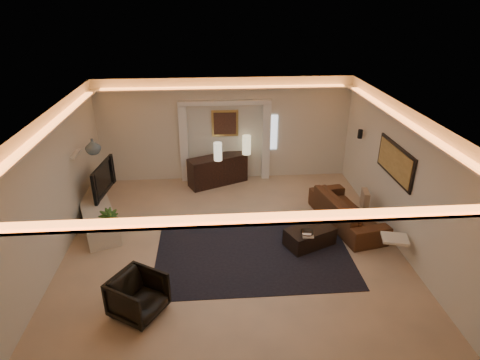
{
  "coord_description": "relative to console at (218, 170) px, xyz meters",
  "views": [
    {
      "loc": [
        -0.4,
        -7.31,
        4.96
      ],
      "look_at": [
        0.2,
        0.6,
        1.25
      ],
      "focal_mm": 30.24,
      "sensor_mm": 36.0,
      "label": 1
    }
  ],
  "objects": [
    {
      "name": "throw_blanket",
      "position": [
        3.39,
        -3.95,
        0.15
      ],
      "size": [
        0.58,
        0.51,
        0.05
      ],
      "primitive_type": "cube",
      "rotation": [
        0.0,
        0.0,
        -0.24
      ],
      "color": "white",
      "rests_on": "sofa"
    },
    {
      "name": "ginger_jar",
      "position": [
        -2.78,
        -1.78,
        1.45
      ],
      "size": [
        0.44,
        0.44,
        0.35
      ],
      "primitive_type": "imported",
      "rotation": [
        0.0,
        0.0,
        0.38
      ],
      "color": "slate",
      "rests_on": "wall_niche"
    },
    {
      "name": "coffee_table",
      "position": [
        1.88,
        -3.23,
        -0.2
      ],
      "size": [
        1.16,
        0.93,
        0.38
      ],
      "primitive_type": "cube",
      "rotation": [
        0.0,
        0.0,
        0.43
      ],
      "color": "black",
      "rests_on": "ground"
    },
    {
      "name": "lamp_left",
      "position": [
        0.01,
        -0.25,
        0.69
      ],
      "size": [
        0.29,
        0.29,
        0.5
      ],
      "primitive_type": "cylinder",
      "rotation": [
        0.0,
        0.0,
        0.35
      ],
      "color": "#ECE5C3",
      "rests_on": "console"
    },
    {
      "name": "bowl",
      "position": [
        1.75,
        -3.45,
        0.04
      ],
      "size": [
        0.34,
        0.34,
        0.07
      ],
      "primitive_type": "imported",
      "rotation": [
        0.0,
        0.0,
        -0.23
      ],
      "color": "black",
      "rests_on": "coffee_table"
    },
    {
      "name": "wall_left",
      "position": [
        -3.26,
        -3.1,
        1.05
      ],
      "size": [
        0.0,
        7.0,
        7.0
      ],
      "primitive_type": "plane",
      "rotation": [
        1.57,
        0.0,
        1.57
      ],
      "color": "beige",
      "rests_on": "ground"
    },
    {
      "name": "art_panel_gold",
      "position": [
        3.68,
        -2.8,
        1.3
      ],
      "size": [
        0.02,
        1.5,
        0.62
      ],
      "primitive_type": "cube",
      "color": "tan",
      "rests_on": "wall_right"
    },
    {
      "name": "ceiling",
      "position": [
        0.24,
        -3.1,
        2.5
      ],
      "size": [
        7.0,
        7.0,
        0.0
      ],
      "primitive_type": "plane",
      "rotation": [
        3.14,
        0.0,
        0.0
      ],
      "color": "white",
      "rests_on": "ground"
    },
    {
      "name": "wall_back",
      "position": [
        0.24,
        0.4,
        1.05
      ],
      "size": [
        7.0,
        0.0,
        7.0
      ],
      "primitive_type": "plane",
      "rotation": [
        1.57,
        0.0,
        0.0
      ],
      "color": "beige",
      "rests_on": "ground"
    },
    {
      "name": "armchair",
      "position": [
        -1.46,
        -5.03,
        -0.04
      ],
      "size": [
        1.09,
        1.08,
        0.73
      ],
      "primitive_type": "imported",
      "rotation": [
        0.0,
        0.0,
        1.01
      ],
      "color": "black",
      "rests_on": "ground"
    },
    {
      "name": "painting_frame",
      "position": [
        0.24,
        0.37,
        1.25
      ],
      "size": [
        0.74,
        0.04,
        0.74
      ],
      "primitive_type": "cube",
      "color": "tan",
      "rests_on": "wall_back"
    },
    {
      "name": "wall_front",
      "position": [
        0.24,
        -6.6,
        1.05
      ],
      "size": [
        7.0,
        0.0,
        7.0
      ],
      "primitive_type": "plane",
      "rotation": [
        -1.57,
        0.0,
        0.0
      ],
      "color": "beige",
      "rests_on": "ground"
    },
    {
      "name": "wall_niche",
      "position": [
        -3.2,
        -1.7,
        1.25
      ],
      "size": [
        0.1,
        0.55,
        0.04
      ],
      "primitive_type": "cube",
      "color": "silver",
      "rests_on": "wall_left"
    },
    {
      "name": "area_rug",
      "position": [
        0.64,
        -3.3,
        -0.39
      ],
      "size": [
        4.0,
        3.0,
        0.01
      ],
      "primitive_type": "cube",
      "color": "black",
      "rests_on": "ground"
    },
    {
      "name": "plant",
      "position": [
        -2.39,
        -2.81,
        -0.01
      ],
      "size": [
        0.58,
        0.58,
        0.78
      ],
      "primitive_type": "imported",
      "rotation": [
        0.0,
        0.0,
        0.42
      ],
      "color": "#284E19",
      "rests_on": "ground"
    },
    {
      "name": "daylight_slit",
      "position": [
        1.59,
        0.38,
        0.95
      ],
      "size": [
        0.25,
        0.03,
        1.0
      ],
      "primitive_type": "cube",
      "color": "white",
      "rests_on": "wall_back"
    },
    {
      "name": "pilaster_left",
      "position": [
        -0.91,
        0.3,
        0.7
      ],
      "size": [
        0.22,
        0.2,
        2.2
      ],
      "primitive_type": "cube",
      "color": "silver",
      "rests_on": "ground"
    },
    {
      "name": "console",
      "position": [
        0.0,
        0.0,
        0.0
      ],
      "size": [
        1.71,
        1.15,
        0.82
      ],
      "primitive_type": "cube",
      "rotation": [
        0.0,
        0.0,
        0.43
      ],
      "color": "black",
      "rests_on": "ground"
    },
    {
      "name": "magazine",
      "position": [
        1.76,
        -3.51,
        0.02
      ],
      "size": [
        0.25,
        0.19,
        0.03
      ],
      "primitive_type": "cube",
      "rotation": [
        0.0,
        0.0,
        -0.13
      ],
      "color": "beige",
      "rests_on": "coffee_table"
    },
    {
      "name": "wall_sconce",
      "position": [
        3.62,
        -0.9,
        1.28
      ],
      "size": [
        0.12,
        0.12,
        0.22
      ],
      "primitive_type": "cylinder",
      "color": "black",
      "rests_on": "wall_right"
    },
    {
      "name": "cove_soffit",
      "position": [
        0.24,
        -3.1,
        2.22
      ],
      "size": [
        7.0,
        7.0,
        0.04
      ],
      "primitive_type": "cube",
      "color": "silver",
      "rests_on": "ceiling"
    },
    {
      "name": "sofa",
      "position": [
        2.94,
        -2.43,
        -0.07
      ],
      "size": [
        2.4,
        1.33,
        0.66
      ],
      "primitive_type": "imported",
      "rotation": [
        0.0,
        0.0,
        1.78
      ],
      "color": "brown",
      "rests_on": "ground"
    },
    {
      "name": "media_ledge",
      "position": [
        -2.91,
        -1.87,
        -0.18
      ],
      "size": [
        1.55,
        2.67,
        0.49
      ],
      "primitive_type": "cube",
      "rotation": [
        0.0,
        0.0,
        0.37
      ],
      "color": "beige",
      "rests_on": "ground"
    },
    {
      "name": "throw_pillow",
      "position": [
        3.39,
        -2.29,
        0.15
      ],
      "size": [
        0.2,
        0.44,
        0.42
      ],
      "primitive_type": "cube",
      "rotation": [
        0.0,
        0.0,
        -0.18
      ],
      "color": "#9D8062",
      "rests_on": "sofa"
    },
    {
      "name": "painting_canvas",
      "position": [
        0.24,
        0.35,
        1.25
      ],
      "size": [
        0.62,
        0.02,
        0.62
      ],
      "primitive_type": "cube",
      "color": "#4C2D1E",
      "rests_on": "wall_back"
    },
    {
      "name": "floor",
      "position": [
        0.24,
        -3.1,
        -0.4
      ],
      "size": [
        7.0,
        7.0,
        0.0
      ],
      "primitive_type": "plane",
      "color": "tan",
      "rests_on": "ground"
    },
    {
      "name": "figurine",
      "position": [
        -2.84,
        -1.15,
        0.24
      ],
      "size": [
        0.18,
        0.18,
        0.4
      ],
      "primitive_type": "cylinder",
      "rotation": [
        0.0,
        0.0,
        0.27
      ],
      "color": "#422F16",
      "rests_on": "media_ledge"
    },
    {
      "name": "tv",
      "position": [
        -2.91,
        -1.32,
        0.44
      ],
      "size": [
        1.35,
        0.34,
        0.77
      ],
      "primitive_type": "imported",
      "rotation": [
        0.0,
        0.0,
        1.45
      ],
      "color": "black",
      "rests_on": "media_ledge"
    },
    {
      "name": "pilaster_right",
      "position": [
        1.39,
        0.3,
        0.7
      ],
      "size": [
        0.22,
        0.2,
        2.2
      ],
      "primitive_type": "cube",
      "color": "silver",
      "rests_on": "ground"
    },
    {
      "name": "wall_right",
      "position": [
        3.74,
        -3.1,
        1.05
      ],
      "size": [
        0.0,
        7.0,
        7.0
      ],
      "primitive_type": "plane",
      "rotation": [
        1.57,
        0.0,
        -1.57
      ],
      "color": "beige",
      "rests_on": "ground"
    },
    {
      "name": "lamp_right",
      "position": [
        0.82,
        0.15,
        0.69
      ],
      "size": [
        0.25,
        0.25,
        0.54
      ],
      "primitive_type": "cylinder",
      "rotation": [
        0.0,
        0.0,
        -0.05
      ],
      "color": "#FCF0B2",
      "rests_on": "console"
    },
    {
      "name": "art_panel_frame",
      "position": [
        3.71,
        -2.8,
        1.3
      ],
      "size": [
        0.04,
        1.64,
        0.74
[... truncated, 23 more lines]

